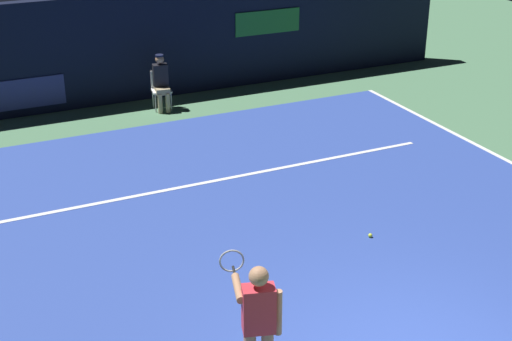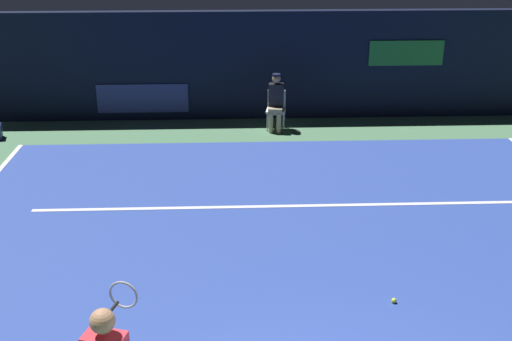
# 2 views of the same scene
# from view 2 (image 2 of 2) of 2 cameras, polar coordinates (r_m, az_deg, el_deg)

# --- Properties ---
(ground_plane) EXTENTS (33.55, 33.55, 0.00)m
(ground_plane) POSITION_cam_2_polar(r_m,az_deg,el_deg) (9.83, 3.00, -7.70)
(ground_plane) COLOR #4C7A56
(court_surface) EXTENTS (10.99, 10.45, 0.01)m
(court_surface) POSITION_cam_2_polar(r_m,az_deg,el_deg) (9.82, 3.00, -7.67)
(court_surface) COLOR #2D479E
(court_surface) RESTS_ON ground
(line_service) EXTENTS (8.57, 0.10, 0.01)m
(line_service) POSITION_cam_2_polar(r_m,az_deg,el_deg) (11.44, 2.18, -3.12)
(line_service) COLOR white
(line_service) RESTS_ON court_surface
(back_wall) EXTENTS (16.97, 0.33, 2.60)m
(back_wall) POSITION_cam_2_polar(r_m,az_deg,el_deg) (16.08, 0.76, 9.12)
(back_wall) COLOR black
(back_wall) RESTS_ON ground
(line_judge_on_chair) EXTENTS (0.49, 0.57, 1.32)m
(line_judge_on_chair) POSITION_cam_2_polar(r_m,az_deg,el_deg) (15.24, 1.74, 6.01)
(line_judge_on_chair) COLOR white
(line_judge_on_chair) RESTS_ON ground
(tennis_ball) EXTENTS (0.07, 0.07, 0.07)m
(tennis_ball) POSITION_cam_2_polar(r_m,az_deg,el_deg) (8.97, 11.89, -10.99)
(tennis_ball) COLOR #CCE033
(tennis_ball) RESTS_ON court_surface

